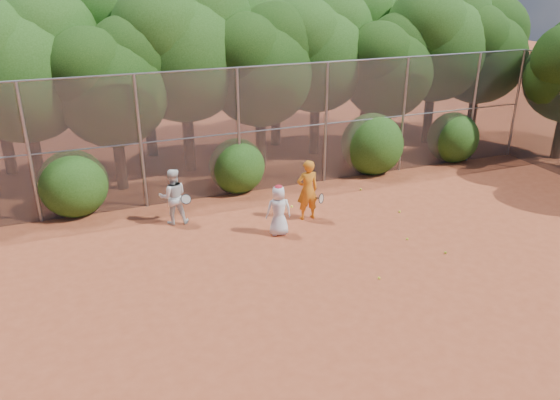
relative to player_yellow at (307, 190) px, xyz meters
name	(u,v)px	position (x,y,z in m)	size (l,w,h in m)	color
ground	(358,275)	(-0.18, -3.37, -0.89)	(80.00, 80.00, 0.00)	#9A3F22
fence_back	(265,128)	(-0.30, 2.63, 1.17)	(20.05, 0.09, 4.03)	gray
tree_1	(21,61)	(-7.12, 5.17, 3.28)	(4.64, 4.03, 6.35)	black
tree_2	(112,79)	(-4.63, 4.46, 2.70)	(3.99, 3.47, 5.47)	black
tree_3	(184,44)	(-2.12, 5.47, 3.51)	(4.89, 4.26, 6.70)	black
tree_4	(261,62)	(0.37, 4.87, 2.87)	(4.19, 3.64, 5.73)	black
tree_5	(317,47)	(2.87, 5.67, 3.16)	(4.51, 3.92, 6.17)	black
tree_6	(389,63)	(5.37, 4.66, 2.58)	(3.86, 3.36, 5.29)	black
tree_7	(437,36)	(7.88, 5.27, 3.39)	(4.77, 4.14, 6.53)	black
tree_8	(482,47)	(9.87, 4.97, 2.93)	(4.25, 3.70, 5.82)	black
tree_10	(143,32)	(-3.12, 7.67, 3.74)	(5.15, 4.48, 7.06)	black
tree_11	(276,41)	(1.88, 7.27, 3.28)	(4.64, 4.03, 6.35)	black
tree_12	(371,26)	(6.38, 7.87, 3.62)	(5.02, 4.37, 6.88)	black
bush_0	(73,181)	(-6.18, 2.93, 0.11)	(2.00, 2.00, 2.00)	#1E4611
bush_1	(237,163)	(-1.18, 2.93, 0.01)	(1.80, 1.80, 1.80)	#1E4611
bush_2	(372,141)	(3.82, 2.93, 0.21)	(2.20, 2.20, 2.20)	#1E4611
bush_3	(453,135)	(7.32, 2.93, 0.06)	(1.90, 1.90, 1.90)	#1E4611
player_yellow	(307,190)	(0.00, 0.00, 0.00)	(0.81, 0.53, 1.78)	orange
player_teen	(279,210)	(-1.14, -0.65, -0.17)	(0.75, 0.55, 1.44)	white
player_white	(173,197)	(-3.62, 1.11, -0.08)	(0.89, 0.77, 1.62)	silver
ball_0	(407,239)	(1.92, -2.26, -0.85)	(0.07, 0.07, 0.07)	yellow
ball_1	(400,212)	(2.73, -0.65, -0.85)	(0.07, 0.07, 0.07)	yellow
ball_2	(446,253)	(2.40, -3.27, -0.85)	(0.07, 0.07, 0.07)	yellow
ball_3	(379,278)	(0.17, -3.73, -0.85)	(0.07, 0.07, 0.07)	yellow
ball_4	(361,189)	(2.55, 1.36, -0.85)	(0.07, 0.07, 0.07)	yellow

